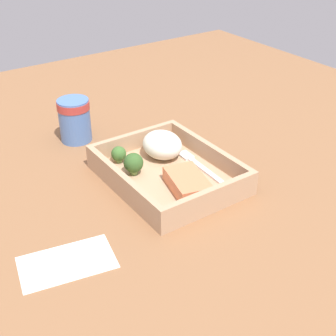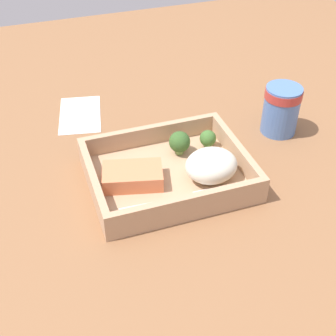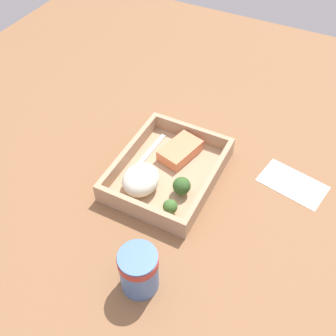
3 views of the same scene
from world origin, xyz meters
The scene contains 10 objects.
ground_plane centered at (0.00, 0.00, -1.00)cm, with size 160.00×160.00×2.00cm, color brown.
takeout_tray centered at (0.00, 0.00, 0.60)cm, with size 26.82×21.24×1.20cm, color tan.
tray_rim centered at (0.00, 0.00, 3.03)cm, with size 26.82×21.24×3.66cm.
salmon_fillet centered at (-6.24, 0.41, 2.59)cm, with size 9.94×6.06×2.78cm, color #E37B4F.
mashed_potatoes centered at (6.58, -3.12, 3.90)cm, with size 8.89×7.64×5.40cm, color silver.
broccoli_floret_1 centered at (9.58, 5.36, 3.04)cm, with size 3.04×3.04×3.43cm.
broccoli_floret_2 centered at (4.00, 5.26, 3.60)cm, with size 3.85×3.85×4.41cm.
fork centered at (-1.24, -6.82, 1.42)cm, with size 15.86×2.46×0.44cm.
paper_cup centered at (25.52, 7.31, 5.38)cm, with size 7.07×7.07×9.63cm.
receipt_slip centered at (-10.51, 25.87, 0.12)cm, with size 8.34×14.22×0.24cm, color white.
Camera 1 is at (-62.96, 43.49, 48.89)cm, focal length 50.00 mm.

